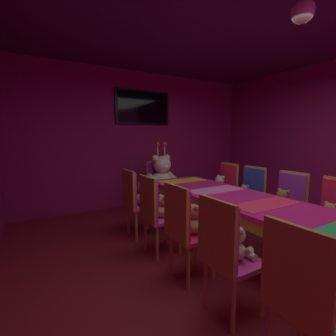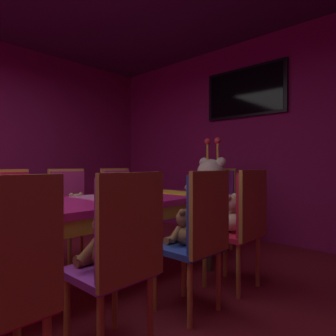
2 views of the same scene
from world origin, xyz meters
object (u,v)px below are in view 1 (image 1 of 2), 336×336
object	(u,v)px
teddy_left_2	(237,245)
chair_right_5	(226,185)
chair_left_2	(223,247)
teddy_right_5	(219,186)
teddy_right_2	(329,216)
teddy_right_4	(244,194)
wall_tv	(143,108)
banquet_table	(266,212)
teddy_left_1	(316,284)
teddy_left_5	(143,195)
pendant_light	(303,11)
chair_left_4	(153,208)
chair_right_2	(336,212)
chair_right_3	(289,201)
chair_right_4	(251,191)
teddy_right_3	(282,203)
teddy_left_3	(194,221)
chair_left_1	(302,290)
chair_left_3	(182,223)
king_teddy_bear	(162,175)
chair_left_5	(134,196)
teddy_left_4	(164,207)

from	to	relation	value
teddy_left_2	chair_right_5	bearing A→B (deg)	48.73
chair_left_2	teddy_right_5	world-z (taller)	chair_left_2
teddy_right_5	teddy_right_2	bearing A→B (deg)	89.43
chair_left_2	teddy_left_2	distance (m)	0.14
chair_right_5	teddy_left_2	bearing A→B (deg)	48.73
teddy_right_4	wall_tv	xyz separation A→B (m)	(-0.71, 2.16, 1.48)
banquet_table	teddy_right_4	size ratio (longest dim) A/B	13.86
teddy_left_1	teddy_left_5	distance (m)	2.48
teddy_left_5	teddy_right_2	size ratio (longest dim) A/B	1.21
pendant_light	chair_left_2	bearing A→B (deg)	-176.45
chair_left_4	teddy_right_2	world-z (taller)	chair_left_4
chair_left_4	chair_right_5	xyz separation A→B (m)	(1.73, 0.59, 0.00)
chair_right_2	chair_right_3	world-z (taller)	same
chair_right_5	teddy_left_5	bearing A→B (deg)	-1.63
teddy_left_5	chair_right_4	bearing A→B (deg)	-21.58
chair_left_2	teddy_left_5	size ratio (longest dim) A/B	2.83
chair_left_4	teddy_right_3	world-z (taller)	chair_left_4
teddy_left_3	teddy_right_3	world-z (taller)	same
chair_left_1	chair_right_2	bearing A→B (deg)	20.44
teddy_left_1	teddy_right_2	xyz separation A→B (m)	(1.42, 0.64, -0.01)
chair_left_3	chair_left_4	xyz separation A→B (m)	(-0.01, 0.61, 0.00)
teddy_left_2	chair_right_3	bearing A→B (deg)	20.52
chair_left_4	chair_right_4	bearing A→B (deg)	0.70
chair_left_3	wall_tv	bearing A→B (deg)	73.07
chair_left_1	chair_right_3	world-z (taller)	same
banquet_table	chair_right_3	bearing A→B (deg)	19.18
chair_right_4	chair_right_3	bearing A→B (deg)	88.91
chair_left_3	chair_right_2	distance (m)	1.80
chair_left_2	teddy_left_3	bearing A→B (deg)	75.06
chair_left_2	king_teddy_bear	bearing A→B (deg)	71.32
banquet_table	pendant_light	distance (m)	1.91
banquet_table	teddy_left_3	bearing A→B (deg)	156.27
chair_left_3	chair_left_5	distance (m)	1.25
chair_left_3	king_teddy_bear	world-z (taller)	king_teddy_bear
teddy_left_5	wall_tv	bearing A→B (deg)	65.26
teddy_left_3	teddy_left_4	distance (m)	0.61
chair_left_2	teddy_left_5	distance (m)	1.86
chair_right_5	teddy_left_1	bearing A→B (deg)	57.02
chair_left_1	chair_right_2	world-z (taller)	same
pendant_light	chair_right_3	bearing A→B (deg)	33.64
chair_left_5	chair_right_5	bearing A→B (deg)	-1.49
chair_left_4	chair_right_4	size ratio (longest dim) A/B	1.00
chair_left_1	chair_right_3	distance (m)	2.09
teddy_right_5	pendant_light	distance (m)	2.71
chair_left_1	chair_left_3	world-z (taller)	same
chair_right_3	teddy_left_5	bearing A→B (deg)	-39.30
chair_left_3	teddy_right_2	bearing A→B (deg)	-20.94
banquet_table	teddy_left_5	size ratio (longest dim) A/B	10.89
chair_right_2	pendant_light	size ratio (longest dim) A/B	4.92
teddy_left_5	pendant_light	bearing A→B (deg)	-67.16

